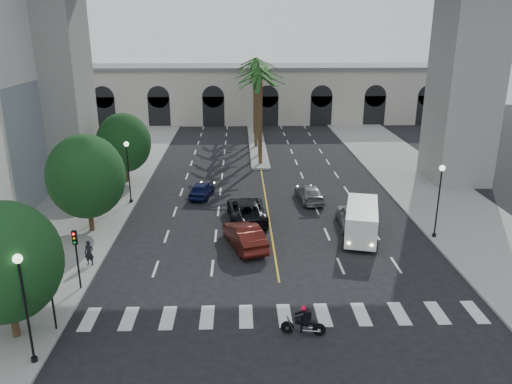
% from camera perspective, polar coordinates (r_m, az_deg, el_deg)
% --- Properties ---
extents(ground, '(140.00, 140.00, 0.00)m').
position_cam_1_polar(ground, '(27.87, 3.00, -12.28)').
color(ground, black).
rests_on(ground, ground).
extents(sidewalk_left, '(8.00, 100.00, 0.15)m').
position_cam_1_polar(sidewalk_left, '(43.27, -19.00, -1.69)').
color(sidewalk_left, gray).
rests_on(sidewalk_left, ground).
extents(sidewalk_right, '(8.00, 100.00, 0.15)m').
position_cam_1_polar(sidewalk_right, '(44.81, 20.79, -1.22)').
color(sidewalk_right, gray).
rests_on(sidewalk_right, ground).
extents(median, '(2.00, 24.00, 0.20)m').
position_cam_1_polar(median, '(63.49, 0.11, 5.58)').
color(median, gray).
rests_on(median, ground).
extents(pier_building, '(71.00, 10.50, 8.50)m').
position_cam_1_polar(pier_building, '(79.52, -0.34, 11.24)').
color(pier_building, beige).
rests_on(pier_building, ground).
extents(palm_a, '(3.20, 3.20, 10.30)m').
position_cam_1_polar(palm_a, '(52.16, 0.52, 12.79)').
color(palm_a, '#47331E').
rests_on(palm_a, ground).
extents(palm_b, '(3.20, 3.20, 10.60)m').
position_cam_1_polar(palm_b, '(56.12, 0.45, 13.47)').
color(palm_b, '#47331E').
rests_on(palm_b, ground).
extents(palm_c, '(3.20, 3.20, 10.10)m').
position_cam_1_polar(palm_c, '(60.13, -0.01, 13.37)').
color(palm_c, '#47331E').
rests_on(palm_c, ground).
extents(palm_d, '(3.20, 3.20, 10.90)m').
position_cam_1_polar(palm_d, '(64.07, 0.19, 14.34)').
color(palm_d, '#47331E').
rests_on(palm_d, ground).
extents(palm_e, '(3.20, 3.20, 10.40)m').
position_cam_1_polar(palm_e, '(68.08, -0.16, 14.19)').
color(palm_e, '#47331E').
rests_on(palm_e, ground).
extents(palm_f, '(3.20, 3.20, 10.70)m').
position_cam_1_polar(palm_f, '(72.06, -0.02, 14.65)').
color(palm_f, '#47331E').
rests_on(palm_f, ground).
extents(street_tree_near, '(5.20, 5.20, 6.89)m').
position_cam_1_polar(street_tree_near, '(25.59, -26.84, -7.18)').
color(street_tree_near, '#382616').
rests_on(street_tree_near, ground).
extents(street_tree_mid, '(5.44, 5.44, 7.21)m').
position_cam_1_polar(street_tree_mid, '(36.91, -18.83, 1.69)').
color(street_tree_mid, '#382616').
rests_on(street_tree_mid, ground).
extents(street_tree_far, '(5.04, 5.04, 6.68)m').
position_cam_1_polar(street_tree_far, '(48.22, -14.87, 5.45)').
color(street_tree_far, '#382616').
rests_on(street_tree_far, ground).
extents(lamp_post_left_near, '(0.40, 0.40, 5.35)m').
position_cam_1_polar(lamp_post_left_near, '(23.67, -24.94, -11.14)').
color(lamp_post_left_near, black).
rests_on(lamp_post_left_near, ground).
extents(lamp_post_left_far, '(0.40, 0.40, 5.35)m').
position_cam_1_polar(lamp_post_left_far, '(42.35, -14.40, 2.79)').
color(lamp_post_left_far, black).
rests_on(lamp_post_left_far, ground).
extents(lamp_post_right, '(0.40, 0.40, 5.35)m').
position_cam_1_polar(lamp_post_right, '(36.36, 20.18, -0.34)').
color(lamp_post_right, black).
rests_on(lamp_post_right, ground).
extents(traffic_signal_near, '(0.25, 0.18, 3.65)m').
position_cam_1_polar(traffic_signal_near, '(25.99, -22.46, -9.88)').
color(traffic_signal_near, black).
rests_on(traffic_signal_near, ground).
extents(traffic_signal_far, '(0.25, 0.18, 3.65)m').
position_cam_1_polar(traffic_signal_far, '(29.36, -19.87, -6.24)').
color(traffic_signal_far, black).
rests_on(traffic_signal_far, ground).
extents(motorcycle_rider, '(2.17, 0.62, 1.57)m').
position_cam_1_polar(motorcycle_rider, '(24.90, 5.59, -14.52)').
color(motorcycle_rider, black).
rests_on(motorcycle_rider, ground).
extents(car_a, '(2.21, 5.03, 1.69)m').
position_cam_1_polar(car_a, '(37.63, 10.98, -2.75)').
color(car_a, '#98999C').
rests_on(car_a, ground).
extents(car_b, '(3.19, 5.33, 1.66)m').
position_cam_1_polar(car_b, '(33.65, -1.31, -5.02)').
color(car_b, '#4D150F').
rests_on(car_b, ground).
extents(car_c, '(3.24, 6.22, 1.67)m').
position_cam_1_polar(car_c, '(38.25, -1.08, -2.05)').
color(car_c, black).
rests_on(car_c, ground).
extents(car_d, '(2.27, 4.84, 1.37)m').
position_cam_1_polar(car_d, '(42.71, 6.14, -0.16)').
color(car_d, slate).
rests_on(car_d, ground).
extents(car_e, '(2.31, 4.23, 1.37)m').
position_cam_1_polar(car_e, '(43.74, -6.22, 0.29)').
color(car_e, '#0F1648').
rests_on(car_e, ground).
extents(cargo_van, '(3.39, 5.95, 2.39)m').
position_cam_1_polar(cargo_van, '(35.57, 11.96, -3.23)').
color(cargo_van, white).
rests_on(cargo_van, ground).
extents(pedestrian_a, '(0.63, 0.45, 1.61)m').
position_cam_1_polar(pedestrian_a, '(32.57, -18.53, -6.63)').
color(pedestrian_a, black).
rests_on(pedestrian_a, sidewalk_left).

